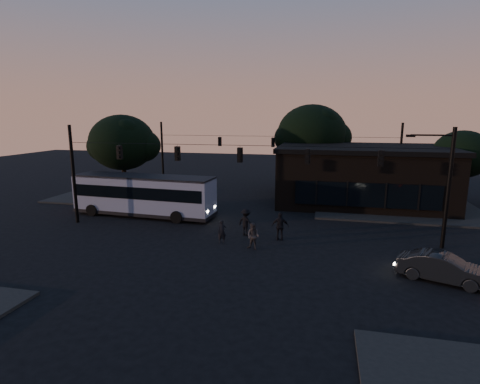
% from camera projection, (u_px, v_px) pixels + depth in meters
% --- Properties ---
extents(ground, '(120.00, 120.00, 0.00)m').
position_uv_depth(ground, '(225.00, 254.00, 22.49)').
color(ground, black).
rests_on(ground, ground).
extents(sidewalk_far_right, '(14.00, 10.00, 0.15)m').
position_uv_depth(sidewalk_far_right, '(397.00, 209.00, 33.21)').
color(sidewalk_far_right, black).
rests_on(sidewalk_far_right, ground).
extents(sidewalk_far_left, '(14.00, 10.00, 0.15)m').
position_uv_depth(sidewalk_far_left, '(131.00, 195.00, 38.92)').
color(sidewalk_far_left, black).
rests_on(sidewalk_far_left, ground).
extents(building, '(15.40, 10.41, 5.40)m').
position_uv_depth(building, '(361.00, 175.00, 35.23)').
color(building, black).
rests_on(building, ground).
extents(tree_behind, '(7.60, 7.60, 9.43)m').
position_uv_depth(tree_behind, '(312.00, 134.00, 41.40)').
color(tree_behind, black).
rests_on(tree_behind, ground).
extents(tree_right, '(5.20, 5.20, 6.86)m').
position_uv_depth(tree_right, '(462.00, 154.00, 34.81)').
color(tree_right, black).
rests_on(tree_right, ground).
extents(tree_left, '(6.40, 6.40, 8.30)m').
position_uv_depth(tree_left, '(122.00, 143.00, 36.88)').
color(tree_left, black).
rests_on(tree_left, ground).
extents(signal_rig_near, '(26.24, 0.30, 7.50)m').
position_uv_depth(signal_rig_near, '(240.00, 171.00, 25.43)').
color(signal_rig_near, black).
rests_on(signal_rig_near, ground).
extents(signal_rig_far, '(26.24, 0.30, 7.50)m').
position_uv_depth(signal_rig_far, '(273.00, 153.00, 40.76)').
color(signal_rig_far, black).
rests_on(signal_rig_far, ground).
extents(bus, '(12.06, 3.46, 3.36)m').
position_uv_depth(bus, '(144.00, 193.00, 30.78)').
color(bus, gray).
rests_on(bus, ground).
extents(car, '(4.52, 2.89, 1.41)m').
position_uv_depth(car, '(444.00, 268.00, 18.60)').
color(car, black).
rests_on(car, ground).
extents(pedestrian_a, '(0.65, 0.54, 1.54)m').
position_uv_depth(pedestrian_a, '(222.00, 232.00, 24.26)').
color(pedestrian_a, black).
rests_on(pedestrian_a, ground).
extents(pedestrian_b, '(0.96, 0.84, 1.68)m').
position_uv_depth(pedestrian_b, '(253.00, 236.00, 23.11)').
color(pedestrian_b, '#332E2E').
rests_on(pedestrian_b, ground).
extents(pedestrian_c, '(1.16, 0.55, 1.93)m').
position_uv_depth(pedestrian_c, '(280.00, 226.00, 24.77)').
color(pedestrian_c, black).
rests_on(pedestrian_c, ground).
extents(pedestrian_d, '(1.41, 1.17, 1.90)m').
position_uv_depth(pedestrian_d, '(246.00, 222.00, 25.77)').
color(pedestrian_d, black).
rests_on(pedestrian_d, ground).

